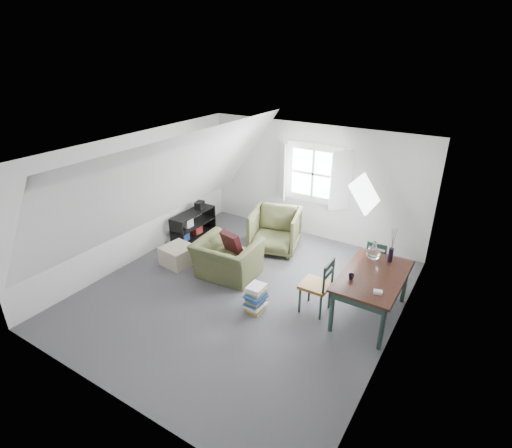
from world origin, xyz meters
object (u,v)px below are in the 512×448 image
Objects in this scene: armchair_far at (275,249)px; dining_chair_near at (318,285)px; armchair_near at (228,276)px; dining_chair_far at (377,260)px; ottoman at (178,255)px; magazine_stack at (256,298)px; dining_table at (373,280)px; media_shelf at (192,226)px.

armchair_far is 2.26m from dining_chair_near.
armchair_near is 1.92m from dining_chair_near.
dining_chair_near reaches higher than dining_chair_far.
armchair_near is at bearing 14.88° from dining_chair_far.
ottoman is at bearing -146.70° from armchair_far.
dining_chair_near is 2.15× the size of magazine_stack.
ottoman is 3.76m from dining_table.
armchair_near is 1.16× the size of dining_chair_near.
dining_table reaches higher than media_shelf.
media_shelf is at bearing 149.64° from magazine_stack.
dining_chair_near reaches higher than armchair_near.
armchair_near is 2.71m from dining_table.
dining_chair_near is at bearing 0.68° from ottoman.
dining_chair_near reaches higher than ottoman.
dining_chair_near is (1.62, -1.49, 0.50)m from armchair_far.
magazine_stack is at bearing 144.86° from armchair_near.
armchair_near is 1.31× the size of dining_chair_far.
media_shelf is (-4.26, 0.73, -0.39)m from dining_table.
armchair_near is 1.41m from armchair_far.
ottoman is at bearing 3.25° from armchair_near.
armchair_far is at bearing -122.68° from dining_chair_near.
dining_chair_near reaches higher than magazine_stack.
armchair_far is at bearing 49.07° from ottoman.
dining_table reaches higher than ottoman.
media_shelf is at bearing -8.47° from dining_chair_far.
dining_chair_far reaches higher than magazine_stack.
armchair_far is 0.86× the size of media_shelf.
dining_table reaches higher than armchair_far.
magazine_stack is (1.01, -0.60, 0.22)m from armchair_near.
dining_chair_far reaches higher than armchair_near.
dining_chair_near is (1.86, -0.11, 0.50)m from armchair_near.
media_shelf is (-4.04, -0.33, -0.18)m from dining_chair_far.
media_shelf reaches higher than magazine_stack.
ottoman is 0.49× the size of media_shelf.
dining_chair_far reaches higher than armchair_far.
dining_chair_far reaches higher than ottoman.
media_shelf reaches higher than armchair_far.
dining_chair_near is at bearing 172.56° from armchair_near.
media_shelf reaches higher than ottoman.
dining_table is 1.80× the size of dining_chair_far.
dining_chair_near reaches higher than armchair_far.
dining_table reaches higher than magazine_stack.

